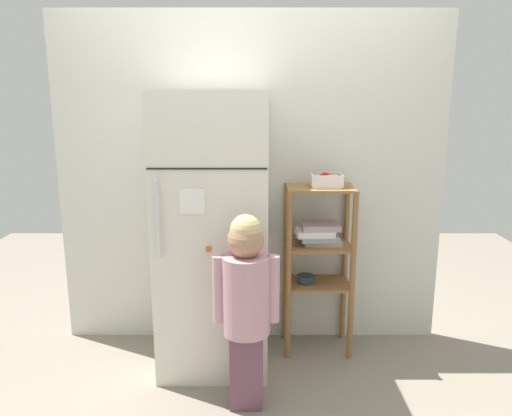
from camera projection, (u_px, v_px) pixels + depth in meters
ground_plane at (249, 360)px, 3.17m from camera, size 6.00×6.00×0.00m
kitchen_wall_back at (249, 183)px, 3.28m from camera, size 2.56×0.03×2.19m
refrigerator at (211, 233)px, 3.00m from camera, size 0.65×0.66×1.69m
child_standing at (244, 294)px, 2.56m from camera, size 0.35×0.26×1.08m
pantry_shelf_unit at (316, 249)px, 3.19m from camera, size 0.44×0.31×1.10m
fruit_bin at (325, 180)px, 3.09m from camera, size 0.19×0.17×0.09m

